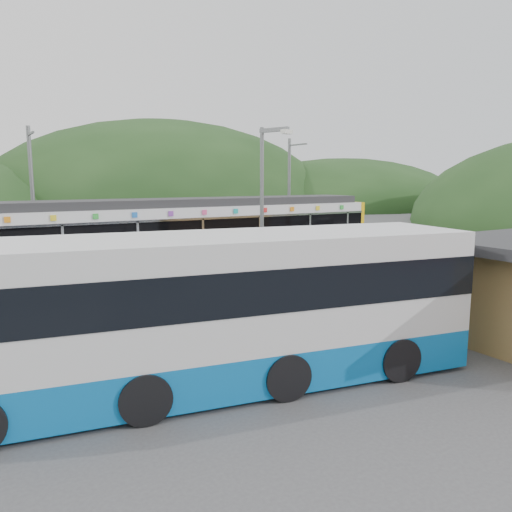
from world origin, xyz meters
TOP-DOWN VIEW (x-y plane):
  - ground at (0.00, 0.00)m, footprint 120.00×120.00m
  - hills at (6.19, 5.29)m, footprint 146.00×149.00m
  - platform at (0.00, 3.30)m, footprint 26.00×3.20m
  - yellow_line at (0.00, 2.00)m, footprint 26.00×0.10m
  - train at (-0.97, 6.00)m, footprint 20.44×3.01m
  - catenary_mast_west at (-7.00, 8.56)m, footprint 0.18×1.80m
  - catenary_mast_east at (7.00, 8.56)m, footprint 0.18×1.80m
  - bus at (-5.38, -6.13)m, footprint 12.92×4.96m
  - lamp_post at (-1.92, -3.12)m, footprint 0.44×1.13m

SIDE VIEW (x-z plane):
  - ground at x=0.00m, z-range 0.00..0.00m
  - hills at x=6.19m, z-range -13.00..13.00m
  - platform at x=0.00m, z-range 0.00..0.30m
  - yellow_line at x=0.00m, z-range 0.30..0.31m
  - bus at x=-5.38m, z-range -0.06..3.38m
  - train at x=-0.97m, z-range 0.19..3.93m
  - catenary_mast_west at x=-7.00m, z-range 0.15..7.15m
  - catenary_mast_east at x=7.00m, z-range 0.15..7.15m
  - lamp_post at x=-1.92m, z-range 0.60..6.79m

